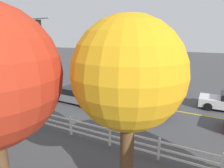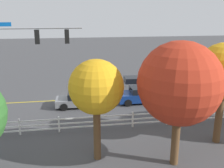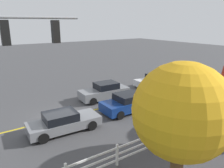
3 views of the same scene
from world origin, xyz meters
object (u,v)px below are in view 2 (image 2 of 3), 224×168
car_2 (82,100)px  tree_2 (96,88)px  car_3 (143,95)px  tree_0 (180,84)px  car_4 (132,85)px  car_0 (191,82)px  tree_4 (224,72)px

car_2 → tree_2: tree_2 is taller
car_3 → tree_0: tree_0 is taller
car_3 → car_4: car_4 is taller
car_0 → car_3: (6.51, 3.80, 0.03)m
tree_2 → car_0: bearing=-132.9°
car_0 → tree_4: 13.00m
car_4 → tree_4: tree_4 is taller
car_4 → car_2: bearing=37.0°
car_2 → car_3: size_ratio=0.97×
car_2 → tree_4: bearing=-40.7°
car_0 → tree_0: (7.51, 13.68, 3.90)m
car_0 → tree_0: 16.08m
car_0 → tree_4: bearing=72.3°
car_3 → car_2: bearing=-177.3°
car_4 → tree_4: bearing=106.5°
car_0 → car_3: 7.53m
tree_0 → tree_2: (4.09, -1.18, -0.37)m
car_3 → car_0: bearing=30.5°
car_0 → car_4: bearing=3.6°
car_3 → car_4: bearing=93.3°
car_2 → tree_4: (-8.22, 7.71, 3.97)m
tree_4 → car_4: bearing=-76.1°
tree_0 → tree_2: tree_0 is taller
tree_0 → car_2: bearing=-64.5°
car_2 → car_4: size_ratio=1.01×
car_2 → car_4: 6.55m
tree_4 → car_3: bearing=-71.7°
car_4 → tree_2: tree_2 is taller
tree_2 → tree_4: 7.77m
car_2 → car_4: car_4 is taller
car_2 → car_0: bearing=21.0°
car_4 → tree_2: size_ratio=0.80×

